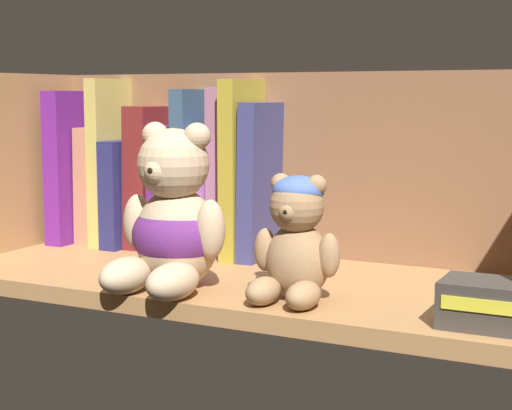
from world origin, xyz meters
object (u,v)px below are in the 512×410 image
Objects in this scene: book_3 at (134,192)px; small_product_box at (488,304)px; book_2 at (118,162)px; book_9 at (250,168)px; book_7 at (211,192)px; book_1 at (102,184)px; book_10 at (267,180)px; book_8 at (231,171)px; book_0 at (83,166)px; teddy_bear_smaller at (296,241)px; book_4 at (153,176)px; book_6 at (194,170)px; teddy_bear_larger at (173,224)px; book_5 at (175,187)px.

small_product_box is (54.54, -21.41, -5.35)cm from book_3.
book_2 is 21.40cm from book_9.
book_9 is (5.91, 0.00, 3.53)cm from book_7.
book_1 is at bearing 160.42° from small_product_box.
book_7 reaches higher than small_product_box.
book_10 is 2.42× the size of small_product_box.
small_product_box is at bearing -27.19° from book_7.
book_9 is at bearing 0.00° from book_8.
book_2 is at bearing 0.00° from book_0.
book_3 is at bearing 0.00° from book_2.
teddy_bear_smaller is at bearing -52.08° from book_9.
book_6 is (6.74, 0.00, 1.16)cm from book_4.
book_3 is (2.61, 0.00, -4.30)cm from book_2.
book_10 reaches higher than teddy_bear_larger.
book_4 is 27.07cm from teddy_bear_larger.
book_0 is at bearing 180.00° from book_5.
book_9 reaches higher than book_7.
book_0 reaches higher than book_5.
book_4 is at bearing 180.00° from book_10.
book_2 is 31.34cm from teddy_bear_larger.
book_10 reaches higher than book_5.
book_5 is 2.03× the size of small_product_box.
book_1 is 15.99cm from book_6.
book_9 reaches higher than book_5.
book_0 is at bearing 161.40° from small_product_box.
book_8 is at bearing 0.00° from book_4.
book_0 is at bearing 144.01° from teddy_bear_larger.
book_8 is (5.87, 0.00, 0.13)cm from book_6.
book_10 is at bearing 0.00° from book_4.
small_product_box is at bearing -21.43° from book_3.
book_2 is 12.75cm from book_6.
book_6 is at bearing 154.27° from small_product_box.
teddy_bear_smaller is at bearing -56.93° from book_10.
teddy_bear_larger is at bearing -39.47° from book_1.
teddy_bear_larger is 14.43cm from teddy_bear_smaller.
book_8 is 2.85cm from book_9.
book_1 is 18.52cm from book_7.
book_5 is 0.78× the size of book_6.
book_3 is 0.68× the size of book_6.
book_5 is (7.08, -0.00, 1.07)cm from book_3.
book_5 is at bearing 0.00° from book_1.
book_3 is 0.76× the size of book_4.
book_8 reaches higher than small_product_box.
book_6 reaches higher than book_10.
teddy_bear_larger is at bearing -79.10° from book_8.
teddy_bear_larger is (9.94, -21.15, -3.84)cm from book_6.
teddy_bear_smaller is at bearing -28.44° from book_2.
book_1 is 0.84× the size of book_4.
book_5 is 24.85cm from teddy_bear_larger.
teddy_bear_larger is at bearing -93.52° from book_10.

